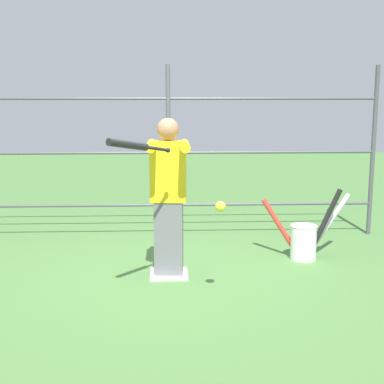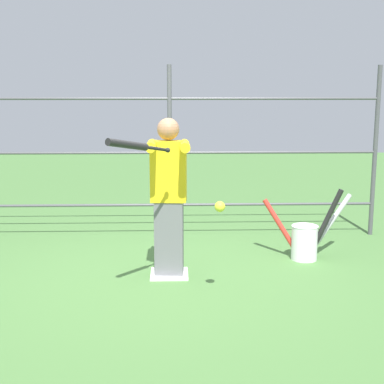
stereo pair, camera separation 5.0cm
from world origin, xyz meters
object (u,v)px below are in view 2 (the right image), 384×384
batter (169,192)px  baseball_bat_swinging (133,145)px  bat_bucket (306,239)px  softball_in_flight (220,207)px

batter → baseball_bat_swinging: size_ratio=2.44×
batter → bat_bucket: size_ratio=1.51×
batter → baseball_bat_swinging: bearing=70.2°
baseball_bat_swinging → softball_in_flight: bearing=179.8°
bat_bucket → batter: bearing=18.3°
baseball_bat_swinging → bat_bucket: size_ratio=0.62×
batter → softball_in_flight: bearing=119.5°
softball_in_flight → bat_bucket: softball_in_flight is taller
baseball_bat_swinging → softball_in_flight: size_ratio=7.15×
batter → baseball_bat_swinging: 1.04m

